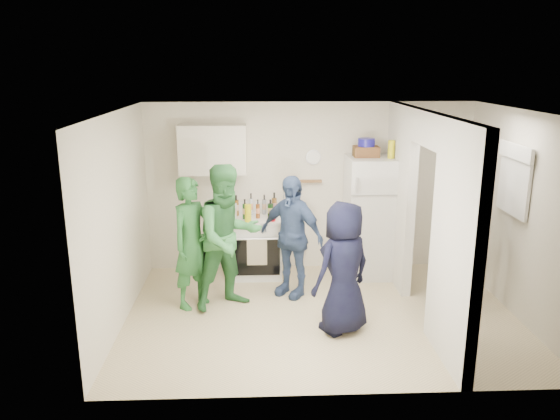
% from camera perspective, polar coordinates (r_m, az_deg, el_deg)
% --- Properties ---
extents(floor, '(4.80, 4.80, 0.00)m').
position_cam_1_polar(floor, '(6.93, 4.31, -10.86)').
color(floor, beige).
rests_on(floor, ground).
extents(wall_back, '(4.80, 0.00, 4.80)m').
position_cam_1_polar(wall_back, '(8.12, 3.10, 2.41)').
color(wall_back, silver).
rests_on(wall_back, floor).
extents(wall_front, '(4.80, 0.00, 4.80)m').
position_cam_1_polar(wall_front, '(4.89, 6.91, -6.32)').
color(wall_front, silver).
rests_on(wall_front, floor).
extents(wall_left, '(0.00, 3.40, 3.40)m').
position_cam_1_polar(wall_left, '(6.64, -16.51, -1.08)').
color(wall_left, silver).
rests_on(wall_left, floor).
extents(wall_right, '(0.00, 3.40, 3.40)m').
position_cam_1_polar(wall_right, '(7.18, 23.91, -0.57)').
color(wall_right, silver).
rests_on(wall_right, floor).
extents(ceiling, '(4.80, 4.80, 0.00)m').
position_cam_1_polar(ceiling, '(6.26, 4.76, 10.21)').
color(ceiling, white).
rests_on(ceiling, wall_back).
extents(partition_pier_back, '(0.12, 1.20, 2.50)m').
position_cam_1_polar(partition_pier_back, '(7.76, 12.38, 1.48)').
color(partition_pier_back, silver).
rests_on(partition_pier_back, floor).
extents(partition_pier_front, '(0.12, 1.20, 2.50)m').
position_cam_1_polar(partition_pier_front, '(5.74, 17.87, -3.69)').
color(partition_pier_front, silver).
rests_on(partition_pier_front, floor).
extents(partition_header, '(0.12, 1.00, 0.40)m').
position_cam_1_polar(partition_header, '(6.54, 15.33, 8.17)').
color(partition_header, silver).
rests_on(partition_header, partition_pier_back).
extents(stove, '(0.74, 0.62, 0.88)m').
position_cam_1_polar(stove, '(7.99, -2.42, -3.82)').
color(stove, white).
rests_on(stove, floor).
extents(upper_cabinet, '(0.95, 0.34, 0.70)m').
position_cam_1_polar(upper_cabinet, '(7.82, -7.04, 6.31)').
color(upper_cabinet, silver).
rests_on(upper_cabinet, wall_back).
extents(fridge, '(0.72, 0.70, 1.75)m').
position_cam_1_polar(fridge, '(8.00, 9.48, -0.74)').
color(fridge, silver).
rests_on(fridge, floor).
extents(wicker_basket, '(0.35, 0.25, 0.15)m').
position_cam_1_polar(wicker_basket, '(7.83, 8.98, 6.06)').
color(wicker_basket, brown).
rests_on(wicker_basket, fridge).
extents(blue_bowl, '(0.24, 0.24, 0.11)m').
position_cam_1_polar(blue_bowl, '(7.81, 9.02, 7.00)').
color(blue_bowl, navy).
rests_on(blue_bowl, wicker_basket).
extents(yellow_cup_stack_top, '(0.09, 0.09, 0.25)m').
position_cam_1_polar(yellow_cup_stack_top, '(7.74, 11.55, 6.22)').
color(yellow_cup_stack_top, yellow).
rests_on(yellow_cup_stack_top, fridge).
extents(wall_clock, '(0.22, 0.02, 0.22)m').
position_cam_1_polar(wall_clock, '(8.02, 3.51, 5.52)').
color(wall_clock, white).
rests_on(wall_clock, wall_back).
extents(spice_shelf, '(0.35, 0.08, 0.03)m').
position_cam_1_polar(spice_shelf, '(8.05, 3.14, 3.03)').
color(spice_shelf, olive).
rests_on(spice_shelf, wall_back).
extents(nook_window, '(0.03, 0.70, 0.80)m').
position_cam_1_polar(nook_window, '(7.26, 23.42, 2.90)').
color(nook_window, black).
rests_on(nook_window, wall_right).
extents(nook_window_frame, '(0.04, 0.76, 0.86)m').
position_cam_1_polar(nook_window_frame, '(7.25, 23.31, 2.90)').
color(nook_window_frame, white).
rests_on(nook_window_frame, wall_right).
extents(nook_valance, '(0.04, 0.82, 0.18)m').
position_cam_1_polar(nook_valance, '(7.18, 23.42, 5.63)').
color(nook_valance, white).
rests_on(nook_valance, wall_right).
extents(yellow_cup_stack_stove, '(0.09, 0.09, 0.25)m').
position_cam_1_polar(yellow_cup_stack_stove, '(7.61, -3.37, -0.32)').
color(yellow_cup_stack_stove, yellow).
rests_on(yellow_cup_stack_stove, stove).
extents(red_cup, '(0.09, 0.09, 0.12)m').
position_cam_1_polar(red_cup, '(7.65, -0.81, -0.72)').
color(red_cup, '#B30B14').
rests_on(red_cup, stove).
extents(person_green_left, '(0.70, 0.73, 1.68)m').
position_cam_1_polar(person_green_left, '(6.96, -9.16, -3.41)').
color(person_green_left, '#2A6A34').
rests_on(person_green_left, floor).
extents(person_green_center, '(1.12, 1.05, 1.85)m').
position_cam_1_polar(person_green_center, '(6.85, -5.40, -2.87)').
color(person_green_center, '#3D8B43').
rests_on(person_green_center, floor).
extents(person_denim, '(1.01, 0.90, 1.64)m').
position_cam_1_polar(person_denim, '(7.21, 1.16, -2.75)').
color(person_denim, '#3D5285').
rests_on(person_denim, floor).
extents(person_navy, '(0.90, 0.82, 1.55)m').
position_cam_1_polar(person_navy, '(6.27, 6.64, -6.05)').
color(person_navy, black).
rests_on(person_navy, floor).
extents(person_nook, '(0.80, 1.19, 1.71)m').
position_cam_1_polar(person_nook, '(7.19, 17.95, -3.26)').
color(person_nook, black).
rests_on(person_nook, floor).
extents(bottle_a, '(0.08, 0.08, 0.30)m').
position_cam_1_polar(bottle_a, '(7.94, -4.60, 0.49)').
color(bottle_a, brown).
rests_on(bottle_a, stove).
extents(bottle_b, '(0.07, 0.07, 0.29)m').
position_cam_1_polar(bottle_b, '(7.75, -3.69, 0.11)').
color(bottle_b, '#194B1A').
rests_on(bottle_b, stove).
extents(bottle_c, '(0.06, 0.06, 0.33)m').
position_cam_1_polar(bottle_c, '(7.94, -3.05, 0.62)').
color(bottle_c, silver).
rests_on(bottle_c, stove).
extents(bottle_d, '(0.06, 0.06, 0.27)m').
position_cam_1_polar(bottle_d, '(7.78, -2.33, 0.12)').
color(bottle_d, brown).
rests_on(bottle_d, stove).
extents(bottle_e, '(0.06, 0.06, 0.29)m').
position_cam_1_polar(bottle_e, '(7.98, -1.65, 0.58)').
color(bottle_e, gray).
rests_on(bottle_e, stove).
extents(bottle_f, '(0.08, 0.08, 0.26)m').
position_cam_1_polar(bottle_f, '(7.83, -1.00, 0.18)').
color(bottle_f, '#143814').
rests_on(bottle_f, stove).
extents(bottle_g, '(0.07, 0.07, 0.33)m').
position_cam_1_polar(bottle_g, '(7.95, -0.60, 0.68)').
color(bottle_g, brown).
rests_on(bottle_g, stove).
extents(bottle_h, '(0.08, 0.08, 0.32)m').
position_cam_1_polar(bottle_h, '(7.71, -4.83, 0.11)').
color(bottle_h, '#B5BFC2').
rests_on(bottle_h, stove).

